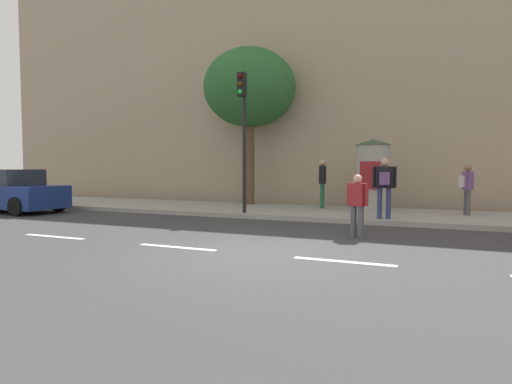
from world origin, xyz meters
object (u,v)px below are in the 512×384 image
Objects in this scene: pedestrian_in_red_top at (322,179)px; parked_car_blue at (8,191)px; poster_column at (372,175)px; street_tree at (249,88)px; traffic_light at (243,120)px; pedestrian_tallest at (467,185)px; pedestrian_in_light_jacket at (384,182)px; pedestrian_in_dark_shirt at (357,201)px.

pedestrian_in_red_top is 0.40× the size of parked_car_blue.
poster_column is 1.37× the size of pedestrian_in_red_top.
parked_car_blue is (-7.54, -4.86, -4.00)m from street_tree.
traffic_light is 7.28m from pedestrian_tallest.
traffic_light is at bearing -177.71° from pedestrian_in_light_jacket.
pedestrian_in_dark_shirt is 5.63m from pedestrian_in_red_top.
parked_car_blue is (-15.34, -3.88, -0.34)m from pedestrian_tallest.
pedestrian_tallest is (7.80, -0.98, -3.66)m from street_tree.
pedestrian_tallest is (6.63, 2.18, -2.07)m from traffic_light.
pedestrian_in_red_top reaches higher than pedestrian_tallest.
pedestrian_in_red_top is (1.94, 2.63, -1.96)m from traffic_light.
pedestrian_tallest is at bearing 14.20° from parked_car_blue.
street_tree reaches higher than pedestrian_tallest.
pedestrian_in_dark_shirt is (0.34, -4.71, -0.54)m from poster_column.
pedestrian_in_dark_shirt is 0.94× the size of pedestrian_tallest.
parked_car_blue is at bearing -147.20° from street_tree.
poster_column is at bearing 107.46° from pedestrian_in_light_jacket.
pedestrian_in_dark_shirt is at bearing -3.79° from parked_car_blue.
pedestrian_tallest is at bearing 41.91° from pedestrian_in_light_jacket.
street_tree is at bearing 168.55° from poster_column.
pedestrian_in_dark_shirt is 12.86m from parked_car_blue.
pedestrian_in_red_top is at bearing -9.61° from street_tree.
pedestrian_in_red_top is at bearing 174.51° from pedestrian_tallest.
pedestrian_in_red_top is 11.52m from parked_car_blue.
poster_column is 1.90m from pedestrian_in_red_top.
poster_column is 1.54× the size of pedestrian_tallest.
street_tree reaches higher than poster_column.
traffic_light is 2.54× the size of pedestrian_in_red_top.
pedestrian_in_light_jacket is at bearing -28.16° from street_tree.
traffic_light is at bearing 11.06° from parked_car_blue.
street_tree is at bearing 172.85° from pedestrian_tallest.
pedestrian_in_light_jacket reaches higher than pedestrian_in_dark_shirt.
pedestrian_in_red_top is at bearing 134.99° from pedestrian_in_light_jacket.
pedestrian_in_red_top reaches higher than pedestrian_in_light_jacket.
poster_column reaches higher than pedestrian_in_dark_shirt.
traffic_light is 1.85× the size of poster_column.
traffic_light reaches higher than pedestrian_in_dark_shirt.
poster_column reaches higher than pedestrian_in_red_top.
pedestrian_in_light_jacket is (0.28, 2.73, 0.36)m from pedestrian_in_dark_shirt.
poster_column is 0.39× the size of street_tree.
pedestrian_in_light_jacket is (-2.23, -2.00, 0.13)m from pedestrian_tallest.
pedestrian_in_dark_shirt is (5.29, -5.71, -3.90)m from street_tree.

